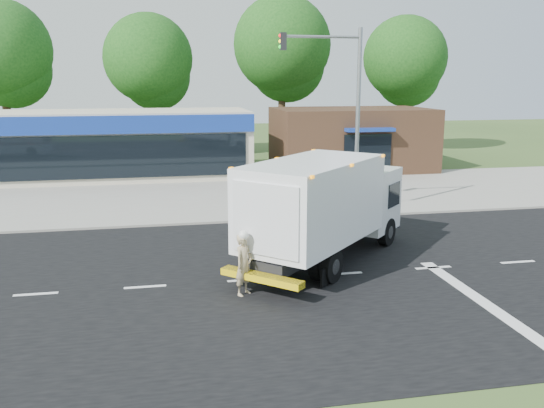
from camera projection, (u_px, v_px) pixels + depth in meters
The scene contains 11 objects.
ground at pixel (343, 274), 17.80m from camera, with size 120.00×120.00×0.00m, color #385123.
road_asphalt at pixel (343, 274), 17.80m from camera, with size 60.00×14.00×0.02m, color black.
sidewalk at pixel (286, 213), 25.64m from camera, with size 60.00×2.40×0.12m, color gray.
parking_apron at pixel (263, 190), 31.21m from camera, with size 60.00×9.00×0.02m, color gray.
lane_markings at pixel (402, 286), 16.75m from camera, with size 55.20×7.00×0.01m.
ems_box_truck at pixel (325, 203), 18.53m from camera, with size 7.16×7.37×3.48m.
emergency_worker at pixel (244, 263), 15.93m from camera, with size 0.75×0.75×1.86m.
retail_strip_mall at pixel (99, 144), 34.78m from camera, with size 18.00×6.20×4.00m.
brown_storefront at pixel (352, 139), 37.83m from camera, with size 10.00×6.70×4.00m.
traffic_signal_pole at pixel (344, 102), 24.47m from camera, with size 3.51×0.25×8.00m.
background_trees at pixel (218, 58), 43.05m from camera, with size 36.77×7.39×12.10m.
Camera 1 is at (-5.41, -16.18, 5.94)m, focal length 38.00 mm.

